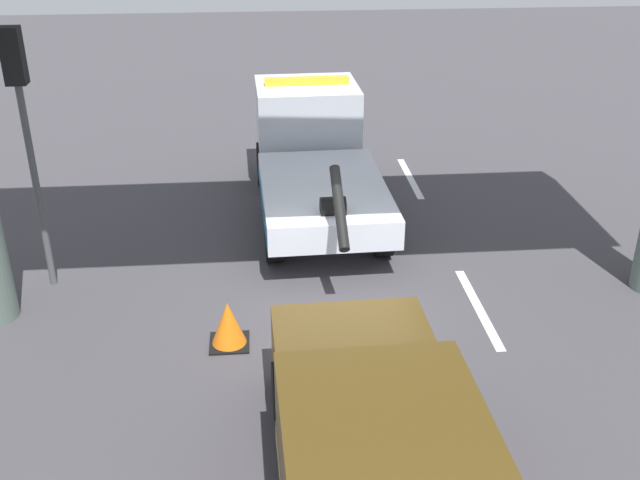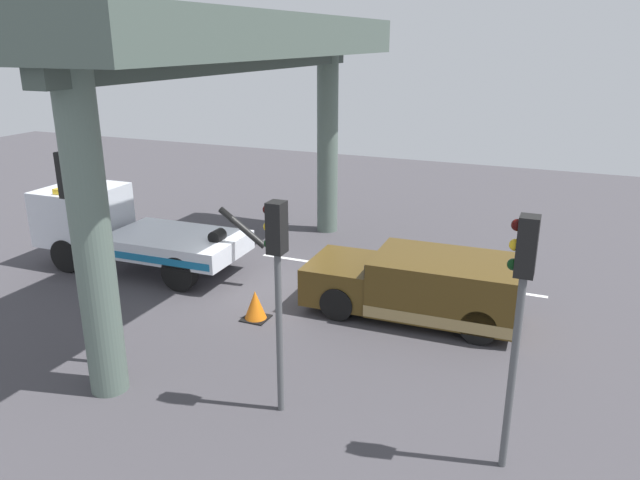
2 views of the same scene
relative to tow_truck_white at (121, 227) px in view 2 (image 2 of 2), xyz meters
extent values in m
cube|color=#423F44|center=(-4.79, -0.02, -1.25)|extent=(60.00, 40.00, 0.10)
cube|color=silver|center=(-10.79, -2.44, -1.20)|extent=(2.60, 0.16, 0.01)
cube|color=silver|center=(-4.79, -2.44, -1.20)|extent=(2.60, 0.16, 0.01)
cube|color=silver|center=(1.21, -2.44, -1.20)|extent=(2.60, 0.16, 0.01)
cube|color=silver|center=(-1.93, -0.05, -0.28)|extent=(3.90, 2.50, 0.55)
cube|color=silver|center=(1.40, 0.04, 0.27)|extent=(2.11, 2.36, 1.65)
cube|color=black|center=(2.01, 0.05, 0.64)|extent=(0.12, 2.21, 0.66)
cube|color=#196B9E|center=(-1.96, 1.15, -0.36)|extent=(3.65, 0.12, 0.20)
cylinder|color=black|center=(-4.12, -0.11, 0.46)|extent=(1.42, 0.22, 1.07)
cylinder|color=black|center=(-3.31, -0.09, 0.12)|extent=(0.37, 0.46, 0.36)
cube|color=yellow|center=(1.40, 0.04, 1.18)|extent=(0.29, 1.93, 0.16)
cylinder|color=black|center=(1.17, 1.07, -0.70)|extent=(1.01, 0.35, 1.00)
cylinder|color=black|center=(1.23, -1.01, -0.70)|extent=(1.01, 0.35, 1.00)
cylinder|color=black|center=(-2.72, 0.97, -0.70)|extent=(1.01, 0.35, 1.00)
cylinder|color=black|center=(-2.67, -1.11, -0.70)|extent=(1.01, 0.35, 1.00)
cube|color=#4C3814|center=(-9.78, -0.04, -0.30)|extent=(3.51, 2.29, 1.35)
cube|color=#4C3814|center=(-7.19, 0.03, -0.50)|extent=(1.78, 2.16, 0.95)
cube|color=black|center=(-8.03, 0.01, 0.00)|extent=(0.11, 1.94, 0.59)
cube|color=#9E8451|center=(-9.78, -0.04, -0.79)|extent=(3.53, 2.31, 0.28)
cylinder|color=black|center=(-7.36, 0.99, -0.78)|extent=(0.85, 0.30, 0.84)
cylinder|color=black|center=(-7.31, -0.93, -0.78)|extent=(0.85, 0.30, 0.84)
cylinder|color=black|center=(-10.75, 0.89, -0.78)|extent=(0.85, 0.30, 0.84)
cylinder|color=black|center=(-10.70, -1.02, -0.78)|extent=(0.85, 0.30, 0.84)
cylinder|color=#596B60|center=(-4.36, 5.64, 1.88)|extent=(0.72, 0.72, 6.16)
cylinder|color=#596B60|center=(-4.36, -5.69, 1.88)|extent=(0.72, 0.72, 6.16)
cube|color=#4B5B52|center=(-4.36, -0.02, 5.45)|extent=(3.60, 13.33, 0.99)
cube|color=#3E4A43|center=(-4.36, -0.02, 4.77)|extent=(0.50, 12.93, 0.36)
cylinder|color=#515456|center=(-11.79, 4.96, 0.45)|extent=(0.12, 0.12, 3.31)
cube|color=black|center=(-11.79, 4.96, 2.56)|extent=(0.28, 0.32, 0.90)
sphere|color=#360605|center=(-11.63, 4.96, 2.86)|extent=(0.18, 0.18, 0.18)
sphere|color=gold|center=(-11.63, 4.96, 2.56)|extent=(0.18, 0.18, 0.18)
sphere|color=black|center=(-11.63, 4.96, 2.26)|extent=(0.18, 0.18, 0.18)
cylinder|color=#515456|center=(-7.79, 4.96, 0.35)|extent=(0.12, 0.12, 3.10)
cube|color=black|center=(-7.79, 4.96, 2.35)|extent=(0.28, 0.32, 0.90)
sphere|color=#360605|center=(-7.63, 4.96, 2.65)|extent=(0.18, 0.18, 0.18)
sphere|color=gold|center=(-7.63, 4.96, 2.35)|extent=(0.18, 0.18, 0.18)
sphere|color=black|center=(-7.63, 4.96, 2.05)|extent=(0.18, 0.18, 0.18)
cylinder|color=#515456|center=(-3.29, 4.96, 0.61)|extent=(0.12, 0.12, 3.63)
cube|color=black|center=(-3.29, 4.96, 2.88)|extent=(0.28, 0.32, 0.90)
sphere|color=#360605|center=(-3.13, 4.96, 3.18)|extent=(0.18, 0.18, 0.18)
sphere|color=gold|center=(-3.13, 4.96, 2.88)|extent=(0.18, 0.18, 0.18)
sphere|color=black|center=(-3.13, 4.96, 2.58)|extent=(0.18, 0.18, 0.18)
cone|color=orange|center=(-5.50, 1.76, -0.83)|extent=(0.56, 0.56, 0.74)
cube|color=black|center=(-5.50, 1.76, -1.19)|extent=(0.62, 0.62, 0.03)
camera|label=1|loc=(-15.45, 1.19, 5.50)|focal=42.16mm
camera|label=2|loc=(-12.23, 13.61, 5.37)|focal=33.89mm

